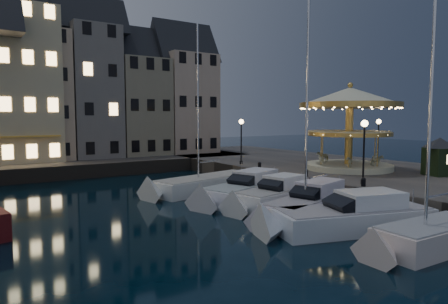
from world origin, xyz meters
TOP-DOWN VIEW (x-y plane):
  - ground at (0.00, 0.00)m, footprint 160.00×160.00m
  - quay_east at (14.00, 6.00)m, footprint 16.00×56.00m
  - quay_north at (-8.00, 28.00)m, footprint 44.00×12.00m
  - quaywall_e at (6.00, 6.00)m, footprint 0.15×44.00m
  - quaywall_n at (-6.00, 22.00)m, footprint 48.00×0.15m
  - streetlamp_b at (7.20, 1.00)m, footprint 0.44×0.44m
  - streetlamp_c at (7.20, 14.50)m, footprint 0.44×0.44m
  - streetlamp_d at (18.50, 8.00)m, footprint 0.44×0.44m
  - bollard_b at (6.60, 0.50)m, footprint 0.30×0.30m
  - bollard_c at (6.60, 5.50)m, footprint 0.30×0.30m
  - bollard_d at (6.60, 11.00)m, footprint 0.30×0.30m
  - townhouse_nc at (-8.00, 30.00)m, footprint 6.82×8.00m
  - townhouse_nd at (-2.25, 30.00)m, footprint 5.50×8.00m
  - townhouse_ne at (3.20, 30.00)m, footprint 6.16×8.00m
  - townhouse_nf at (9.25, 30.00)m, footprint 6.82×8.00m
  - motorboat_a at (1.56, -6.43)m, footprint 6.74×2.41m
  - motorboat_b at (1.27, -2.59)m, footprint 8.97×5.02m
  - motorboat_c at (1.72, 0.43)m, footprint 8.76×4.37m
  - motorboat_d at (1.61, 3.38)m, footprint 7.20×3.57m
  - motorboat_e at (1.46, 6.15)m, footprint 8.83×5.14m
  - motorboat_f at (0.53, 10.41)m, footprint 9.98×4.62m
  - carousel at (12.65, 6.65)m, footprint 8.26×8.26m
  - ticket_kiosk at (15.32, 0.46)m, footprint 2.76×2.76m

SIDE VIEW (x-z plane):
  - ground at x=0.00m, z-range 0.00..0.00m
  - motorboat_f at x=0.53m, z-range -6.09..7.15m
  - motorboat_a at x=1.56m, z-range -5.06..6.13m
  - motorboat_d at x=1.61m, z-range -0.44..1.71m
  - motorboat_e at x=1.46m, z-range -0.43..1.72m
  - motorboat_b at x=1.27m, z-range -0.43..1.72m
  - quay_east at x=14.00m, z-range 0.00..1.30m
  - quay_north at x=-8.00m, z-range 0.00..1.30m
  - quaywall_e at x=6.00m, z-range 0.00..1.30m
  - quaywall_n at x=-6.00m, z-range 0.00..1.30m
  - motorboat_c at x=1.72m, z-range -5.15..6.51m
  - bollard_b at x=6.60m, z-range 1.32..1.89m
  - bollard_c at x=6.60m, z-range 1.32..1.89m
  - bollard_d at x=6.60m, z-range 1.32..1.89m
  - ticket_kiosk at x=15.32m, z-range 1.60..4.84m
  - streetlamp_b at x=7.20m, z-range 1.93..6.10m
  - streetlamp_c at x=7.20m, z-range 1.93..6.10m
  - streetlamp_d at x=18.50m, z-range 1.93..6.10m
  - carousel at x=12.65m, z-range 2.45..9.67m
  - townhouse_ne at x=3.20m, z-range 1.38..14.18m
  - townhouse_nf at x=9.25m, z-range 1.38..15.18m
  - townhouse_nc at x=-8.00m, z-range 1.38..16.18m
  - townhouse_nd at x=-2.25m, z-range 1.38..17.18m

